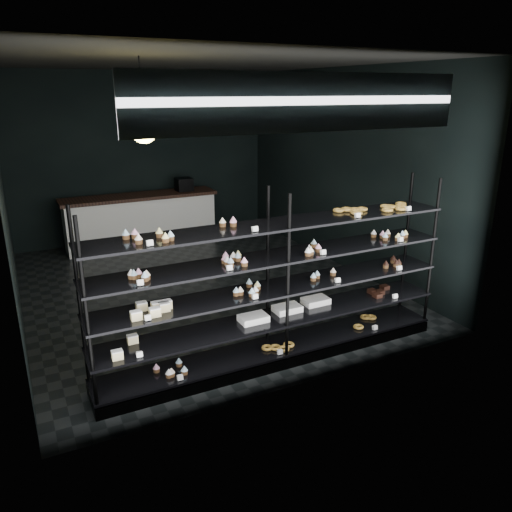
% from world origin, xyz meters
% --- Properties ---
extents(room, '(5.01, 6.01, 3.20)m').
position_xyz_m(room, '(0.00, 0.00, 1.60)').
color(room, black).
rests_on(room, ground).
extents(display_shelf, '(4.00, 0.50, 1.91)m').
position_xyz_m(display_shelf, '(-0.04, -2.45, 0.63)').
color(display_shelf, black).
rests_on(display_shelf, room).
extents(signage, '(3.30, 0.05, 0.50)m').
position_xyz_m(signage, '(0.00, -2.93, 2.75)').
color(signage, '#0D1341').
rests_on(signage, room).
extents(pendant_lamp, '(0.28, 0.28, 0.87)m').
position_xyz_m(pendant_lamp, '(-1.06, -1.38, 2.45)').
color(pendant_lamp, black).
rests_on(pendant_lamp, room).
extents(service_counter, '(2.89, 0.65, 1.23)m').
position_xyz_m(service_counter, '(-0.23, 2.50, 0.50)').
color(service_counter, silver).
rests_on(service_counter, room).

